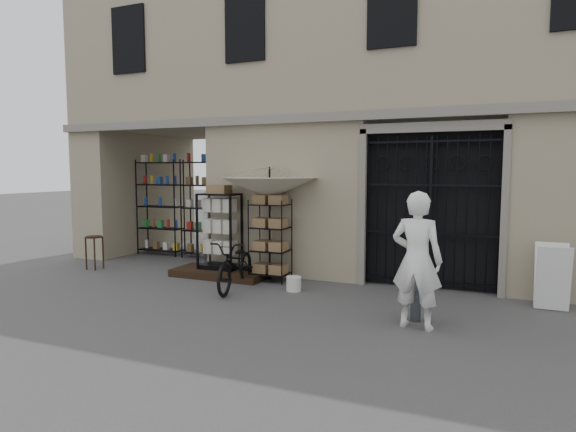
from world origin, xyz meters
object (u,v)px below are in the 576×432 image
at_px(steel_bollard, 416,293).
at_px(shopkeeper, 415,327).
at_px(wire_rack, 270,241).
at_px(easel_sign, 552,277).
at_px(white_bucket, 294,284).
at_px(bicycle, 236,289).
at_px(wooden_stool, 95,252).
at_px(display_cabinet, 220,235).
at_px(market_umbrella, 270,183).

relative_size(steel_bollard, shopkeeper, 0.43).
bearing_deg(shopkeeper, wire_rack, -23.36).
distance_m(wire_rack, shopkeeper, 3.70).
xyz_separation_m(wire_rack, easel_sign, (4.99, -0.12, -0.27)).
height_order(wire_rack, white_bucket, wire_rack).
bearing_deg(bicycle, wooden_stool, 164.84).
bearing_deg(wire_rack, display_cabinet, 159.29).
distance_m(white_bucket, shopkeeper, 2.69).
distance_m(white_bucket, bicycle, 1.09).
relative_size(wire_rack, market_umbrella, 0.60).
bearing_deg(bicycle, market_umbrella, 67.38).
bearing_deg(shopkeeper, steel_bollard, -75.11).
bearing_deg(market_umbrella, bicycle, -103.19).
bearing_deg(market_umbrella, white_bucket, -40.89).
bearing_deg(steel_bollard, white_bucket, 157.53).
bearing_deg(bicycle, white_bucket, 5.76).
bearing_deg(easel_sign, wire_rack, 179.80).
relative_size(bicycle, shopkeeper, 0.92).
height_order(display_cabinet, steel_bollard, display_cabinet).
xyz_separation_m(bicycle, easel_sign, (5.29, 0.74, 0.54)).
distance_m(wooden_stool, steel_bollard, 7.30).
bearing_deg(wooden_stool, wire_rack, 6.47).
bearing_deg(white_bucket, wire_rack, 142.33).
distance_m(bicycle, wooden_stool, 3.88).
height_order(bicycle, steel_bollard, bicycle).
distance_m(wire_rack, wooden_stool, 4.20).
relative_size(display_cabinet, bicycle, 0.96).
height_order(white_bucket, steel_bollard, steel_bollard).
relative_size(display_cabinet, wire_rack, 1.05).
height_order(display_cabinet, market_umbrella, market_umbrella).
height_order(white_bucket, wooden_stool, wooden_stool).
bearing_deg(display_cabinet, market_umbrella, -7.38).
distance_m(bicycle, steel_bollard, 3.47).
relative_size(steel_bollard, easel_sign, 0.81).
height_order(market_umbrella, easel_sign, market_umbrella).
distance_m(display_cabinet, wooden_stool, 3.03).
height_order(wire_rack, shopkeeper, wire_rack).
xyz_separation_m(bicycle, wooden_stool, (-3.84, 0.39, 0.40)).
height_order(market_umbrella, bicycle, market_umbrella).
height_order(wire_rack, wooden_stool, wire_rack).
relative_size(display_cabinet, market_umbrella, 0.63).
distance_m(market_umbrella, easel_sign, 5.27).
bearing_deg(easel_sign, steel_bollard, -142.33).
height_order(market_umbrella, white_bucket, market_umbrella).
bearing_deg(easel_sign, bicycle, -170.91).
bearing_deg(wire_rack, shopkeeper, -49.39).
relative_size(wire_rack, easel_sign, 1.58).
bearing_deg(wooden_stool, easel_sign, 2.22).
height_order(bicycle, wooden_stool, bicycle).
distance_m(wire_rack, easel_sign, 4.99).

